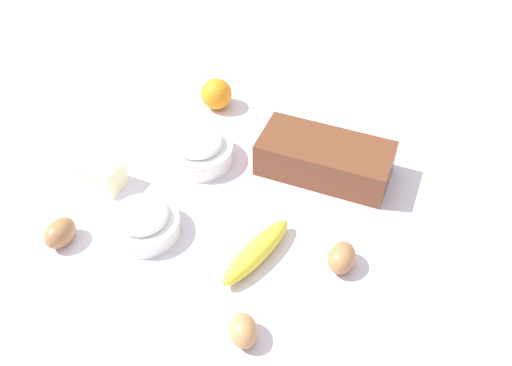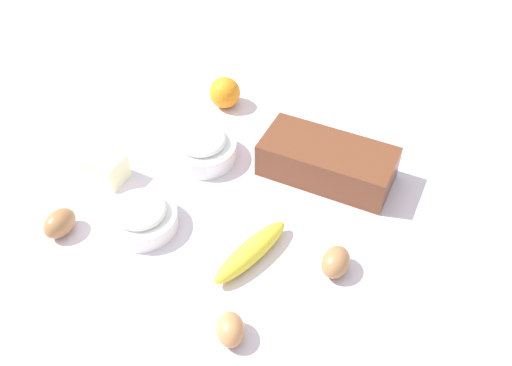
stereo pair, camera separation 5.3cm
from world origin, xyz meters
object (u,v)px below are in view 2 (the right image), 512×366
object	(u,v)px
egg_beside_bowl	(230,329)
orange_fruit	(225,93)
flour_bowl	(141,216)
egg_near_butter	(60,223)
sugar_bowl	(202,147)
butter_block	(104,168)
banana	(251,251)
egg_loose	(336,262)
loaf_pan	(327,161)

from	to	relation	value
egg_beside_bowl	orange_fruit	bearing A→B (deg)	127.71
flour_bowl	egg_near_butter	world-z (taller)	flour_bowl
sugar_bowl	butter_block	world-z (taller)	sugar_bowl
banana	egg_loose	size ratio (longest dim) A/B	2.80
flour_bowl	egg_near_butter	bearing A→B (deg)	-139.91
loaf_pan	egg_beside_bowl	bearing A→B (deg)	-90.84
banana	egg_near_butter	distance (m)	0.38
sugar_bowl	banana	bearing A→B (deg)	-34.33
banana	orange_fruit	world-z (taller)	orange_fruit
sugar_bowl	egg_near_butter	bearing A→B (deg)	-105.65
flour_bowl	sugar_bowl	xyz separation A→B (m)	(-0.03, 0.23, 0.00)
loaf_pan	egg_beside_bowl	distance (m)	0.44
butter_block	sugar_bowl	bearing A→B (deg)	52.13
sugar_bowl	egg_near_butter	size ratio (longest dim) A/B	2.13
egg_near_butter	egg_beside_bowl	xyz separation A→B (m)	(0.41, 0.00, -0.00)
banana	egg_loose	world-z (taller)	egg_loose
sugar_bowl	orange_fruit	world-z (taller)	orange_fruit
orange_fruit	butter_block	size ratio (longest dim) A/B	0.85
butter_block	egg_beside_bowl	size ratio (longest dim) A/B	1.43
banana	egg_loose	xyz separation A→B (m)	(0.14, 0.06, 0.01)
orange_fruit	egg_near_butter	xyz separation A→B (m)	(-0.02, -0.51, -0.01)
butter_block	orange_fruit	bearing A→B (deg)	81.08
banana	egg_loose	bearing A→B (deg)	24.25
egg_beside_bowl	egg_loose	size ratio (longest dim) A/B	0.92
loaf_pan	egg_near_butter	distance (m)	0.56
egg_near_butter	butter_block	bearing A→B (deg)	104.24
orange_fruit	egg_near_butter	bearing A→B (deg)	-91.72
flour_bowl	orange_fruit	bearing A→B (deg)	104.36
orange_fruit	egg_beside_bowl	xyz separation A→B (m)	(0.39, -0.51, -0.01)
orange_fruit	butter_block	xyz separation A→B (m)	(-0.06, -0.35, -0.01)
egg_near_butter	egg_loose	bearing A→B (deg)	24.57
loaf_pan	flour_bowl	xyz separation A→B (m)	(-0.23, -0.33, -0.01)
banana	egg_beside_bowl	size ratio (longest dim) A/B	3.03
flour_bowl	orange_fruit	size ratio (longest dim) A/B	1.84
butter_block	egg_beside_bowl	world-z (taller)	butter_block
sugar_bowl	egg_loose	xyz separation A→B (m)	(0.39, -0.11, -0.01)
egg_loose	egg_beside_bowl	bearing A→B (deg)	-109.13
flour_bowl	egg_near_butter	distance (m)	0.16
banana	orange_fruit	bearing A→B (deg)	132.61
flour_bowl	sugar_bowl	bearing A→B (deg)	97.22
flour_bowl	butter_block	bearing A→B (deg)	160.57
flour_bowl	banana	size ratio (longest dim) A/B	0.74
orange_fruit	flour_bowl	bearing A→B (deg)	-75.64
flour_bowl	egg_beside_bowl	xyz separation A→B (m)	(0.29, -0.10, -0.00)
egg_near_butter	banana	bearing A→B (deg)	24.71
butter_block	egg_loose	size ratio (longest dim) A/B	1.32
banana	butter_block	bearing A→B (deg)	179.87
banana	butter_block	size ratio (longest dim) A/B	2.11
orange_fruit	egg_beside_bowl	world-z (taller)	orange_fruit
flour_bowl	egg_beside_bowl	size ratio (longest dim) A/B	2.23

